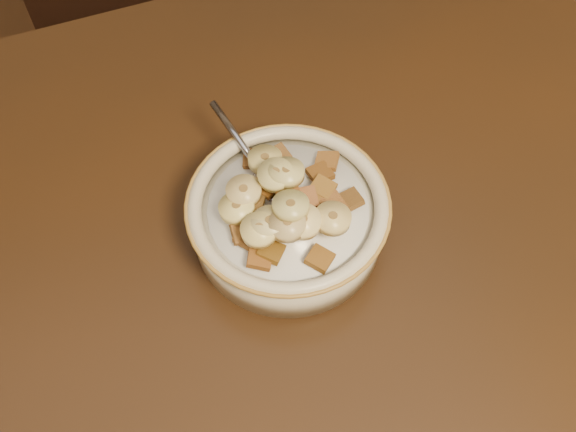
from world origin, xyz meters
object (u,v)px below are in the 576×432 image
object	(u,v)px
chair	(169,97)
spoon	(271,185)
cereal_bowl	(288,221)
table	(107,394)

from	to	relation	value
chair	spoon	bearing A→B (deg)	-72.49
cereal_bowl	spoon	size ratio (longest dim) A/B	4.17
table	chair	world-z (taller)	chair
chair	spoon	distance (m)	0.60
cereal_bowl	spoon	bearing A→B (deg)	105.10
table	cereal_bowl	size ratio (longest dim) A/B	8.03
table	spoon	xyz separation A→B (m)	(0.19, 0.12, 0.07)
chair	spoon	size ratio (longest dim) A/B	20.75
cereal_bowl	spoon	world-z (taller)	spoon
table	spoon	distance (m)	0.23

